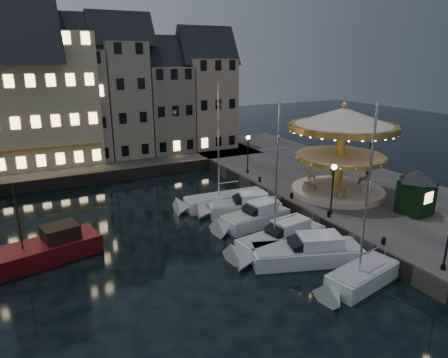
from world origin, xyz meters
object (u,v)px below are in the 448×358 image
carousel (342,135)px  red_fishing_boat (43,251)px  streetlamp_c (248,149)px  motorboat_d (252,219)px  ticket_kiosk (418,184)px  streetlamp_b (333,182)px  streetlamp_d (370,150)px  motorboat_e (240,208)px  bollard_b (329,213)px  bollard_d (260,179)px  motorboat_a (358,279)px  bollard_a (384,241)px  motorboat_b (300,253)px  bollard_c (292,195)px  motorboat_f (221,201)px  motorboat_c (277,239)px

carousel → red_fishing_boat: bearing=177.6°
streetlamp_c → carousel: carousel is taller
streetlamp_c → motorboat_d: 12.06m
ticket_kiosk → red_fishing_boat: bearing=164.5°
streetlamp_b → carousel: bearing=42.3°
streetlamp_b → streetlamp_d: bearing=31.8°
streetlamp_b → motorboat_d: bearing=148.9°
motorboat_e → ticket_kiosk: 14.75m
red_fishing_boat → ticket_kiosk: red_fishing_boat is taller
bollard_b → motorboat_e: 7.96m
streetlamp_c → streetlamp_b: bearing=-90.0°
streetlamp_d → bollard_d: 12.51m
motorboat_a → red_fishing_boat: (-16.96, 12.33, 0.17)m
bollard_b → motorboat_a: bearing=-118.3°
streetlamp_d → bollard_a: size_ratio=7.32×
streetlamp_c → red_fishing_boat: bearing=-157.7°
bollard_a → bollard_b: size_ratio=1.00×
motorboat_d → motorboat_a: bearing=-84.5°
motorboat_a → bollard_b: bearing=61.7°
motorboat_a → motorboat_b: 4.32m
streetlamp_b → bollard_b: 2.54m
bollard_c → streetlamp_b: bearing=-82.4°
streetlamp_c → ticket_kiosk: bearing=-69.4°
bollard_b → ticket_kiosk: (6.78, -2.46, 2.20)m
bollard_d → motorboat_a: (-3.84, -17.63, -1.07)m
motorboat_a → motorboat_f: motorboat_f is taller
red_fishing_boat → streetlamp_c: bearing=22.3°
red_fishing_boat → ticket_kiosk: size_ratio=1.97×
streetlamp_b → bollard_a: streetlamp_b is taller
streetlamp_b → motorboat_e: streetlamp_b is taller
motorboat_e → red_fishing_boat: red_fishing_boat is taller
streetlamp_b → motorboat_b: bearing=-148.3°
bollard_a → carousel: bearing=64.5°
motorboat_c → ticket_kiosk: bearing=-9.3°
motorboat_d → motorboat_c: bearing=-94.5°
motorboat_c → motorboat_e: motorboat_c is taller
streetlamp_b → bollard_a: bearing=-95.7°
motorboat_f → red_fishing_boat: 16.05m
streetlamp_d → streetlamp_c: bearing=150.1°
carousel → motorboat_b: bearing=-143.6°
motorboat_a → bollard_d: bearing=77.7°
bollard_b → bollard_d: (0.00, 10.50, 0.00)m
bollard_a → bollard_d: same height
bollard_b → motorboat_c: 5.33m
motorboat_b → motorboat_f: motorboat_f is taller
bollard_c → ticket_kiosk: (6.78, -7.46, 2.20)m
streetlamp_c → motorboat_e: streetlamp_c is taller
streetlamp_d → streetlamp_b: bearing=-148.2°
red_fishing_boat → carousel: carousel is taller
motorboat_b → motorboat_e: same height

